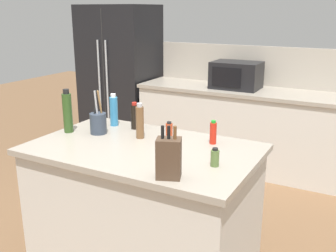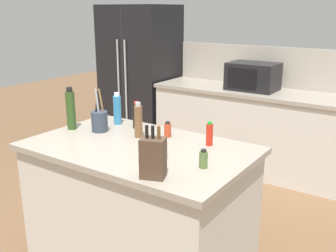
{
  "view_description": "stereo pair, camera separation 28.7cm",
  "coord_description": "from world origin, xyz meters",
  "px_view_note": "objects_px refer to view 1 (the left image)",
  "views": [
    {
      "loc": [
        1.3,
        -2.07,
        1.81
      ],
      "look_at": [
        0.0,
        0.35,
        0.99
      ],
      "focal_mm": 42.0,
      "sensor_mm": 36.0,
      "label": 1
    },
    {
      "loc": [
        1.55,
        -1.92,
        1.81
      ],
      "look_at": [
        0.0,
        0.35,
        0.99
      ],
      "focal_mm": 42.0,
      "sensor_mm": 36.0,
      "label": 2
    }
  ],
  "objects_px": {
    "refrigerator": "(120,77)",
    "hot_sauce_bottle": "(213,133)",
    "salt_shaker": "(173,149)",
    "microwave": "(236,75)",
    "utensil_crock": "(98,122)",
    "olive_oil_bottle": "(68,112)",
    "pepper_grinder": "(140,122)",
    "soy_sauce_bottle": "(135,116)",
    "spice_jar_oregano": "(215,158)",
    "spice_jar_paprika": "(169,130)",
    "dish_soap_bottle": "(114,111)",
    "knife_block": "(169,158)"
  },
  "relations": [
    {
      "from": "salt_shaker",
      "to": "refrigerator",
      "type": "bearing_deg",
      "value": 130.75
    },
    {
      "from": "utensil_crock",
      "to": "spice_jar_paprika",
      "type": "xyz_separation_m",
      "value": [
        0.49,
        0.17,
        -0.03
      ]
    },
    {
      "from": "microwave",
      "to": "spice_jar_oregano",
      "type": "relative_size",
      "value": 4.86
    },
    {
      "from": "pepper_grinder",
      "to": "soy_sauce_bottle",
      "type": "bearing_deg",
      "value": 132.17
    },
    {
      "from": "dish_soap_bottle",
      "to": "pepper_grinder",
      "type": "bearing_deg",
      "value": -26.0
    },
    {
      "from": "refrigerator",
      "to": "microwave",
      "type": "relative_size",
      "value": 3.48
    },
    {
      "from": "spice_jar_paprika",
      "to": "soy_sauce_bottle",
      "type": "distance_m",
      "value": 0.33
    },
    {
      "from": "knife_block",
      "to": "spice_jar_paprika",
      "type": "bearing_deg",
      "value": 96.74
    },
    {
      "from": "salt_shaker",
      "to": "olive_oil_bottle",
      "type": "bearing_deg",
      "value": 172.73
    },
    {
      "from": "salt_shaker",
      "to": "olive_oil_bottle",
      "type": "distance_m",
      "value": 0.94
    },
    {
      "from": "microwave",
      "to": "soy_sauce_bottle",
      "type": "height_order",
      "value": "microwave"
    },
    {
      "from": "salt_shaker",
      "to": "hot_sauce_bottle",
      "type": "relative_size",
      "value": 0.81
    },
    {
      "from": "utensil_crock",
      "to": "spice_jar_paprika",
      "type": "height_order",
      "value": "utensil_crock"
    },
    {
      "from": "spice_jar_paprika",
      "to": "salt_shaker",
      "type": "bearing_deg",
      "value": -58.68
    },
    {
      "from": "dish_soap_bottle",
      "to": "olive_oil_bottle",
      "type": "xyz_separation_m",
      "value": [
        -0.2,
        -0.3,
        0.03
      ]
    },
    {
      "from": "salt_shaker",
      "to": "spice_jar_oregano",
      "type": "xyz_separation_m",
      "value": [
        0.26,
        0.02,
        -0.01
      ]
    },
    {
      "from": "pepper_grinder",
      "to": "salt_shaker",
      "type": "bearing_deg",
      "value": -32.43
    },
    {
      "from": "pepper_grinder",
      "to": "dish_soap_bottle",
      "type": "relative_size",
      "value": 1.0
    },
    {
      "from": "salt_shaker",
      "to": "pepper_grinder",
      "type": "bearing_deg",
      "value": 147.57
    },
    {
      "from": "olive_oil_bottle",
      "to": "spice_jar_paprika",
      "type": "height_order",
      "value": "olive_oil_bottle"
    },
    {
      "from": "pepper_grinder",
      "to": "spice_jar_paprika",
      "type": "height_order",
      "value": "pepper_grinder"
    },
    {
      "from": "salt_shaker",
      "to": "hot_sauce_bottle",
      "type": "distance_m",
      "value": 0.39
    },
    {
      "from": "pepper_grinder",
      "to": "spice_jar_oregano",
      "type": "relative_size",
      "value": 2.28
    },
    {
      "from": "refrigerator",
      "to": "hot_sauce_bottle",
      "type": "height_order",
      "value": "refrigerator"
    },
    {
      "from": "microwave",
      "to": "knife_block",
      "type": "xyz_separation_m",
      "value": [
        0.5,
        -2.55,
        -0.04
      ]
    },
    {
      "from": "knife_block",
      "to": "salt_shaker",
      "type": "relative_size",
      "value": 2.2
    },
    {
      "from": "utensil_crock",
      "to": "olive_oil_bottle",
      "type": "bearing_deg",
      "value": -160.07
    },
    {
      "from": "refrigerator",
      "to": "hot_sauce_bottle",
      "type": "distance_m",
      "value": 2.91
    },
    {
      "from": "salt_shaker",
      "to": "hot_sauce_bottle",
      "type": "bearing_deg",
      "value": 74.42
    },
    {
      "from": "olive_oil_bottle",
      "to": "soy_sauce_bottle",
      "type": "relative_size",
      "value": 1.56
    },
    {
      "from": "spice_jar_oregano",
      "to": "soy_sauce_bottle",
      "type": "bearing_deg",
      "value": 153.48
    },
    {
      "from": "knife_block",
      "to": "dish_soap_bottle",
      "type": "distance_m",
      "value": 1.07
    },
    {
      "from": "pepper_grinder",
      "to": "hot_sauce_bottle",
      "type": "distance_m",
      "value": 0.51
    },
    {
      "from": "refrigerator",
      "to": "spice_jar_oregano",
      "type": "bearing_deg",
      "value": -45.58
    },
    {
      "from": "knife_block",
      "to": "hot_sauce_bottle",
      "type": "distance_m",
      "value": 0.63
    },
    {
      "from": "knife_block",
      "to": "olive_oil_bottle",
      "type": "bearing_deg",
      "value": 139.08
    },
    {
      "from": "microwave",
      "to": "utensil_crock",
      "type": "xyz_separation_m",
      "value": [
        -0.32,
        -2.1,
        -0.07
      ]
    },
    {
      "from": "utensil_crock",
      "to": "soy_sauce_bottle",
      "type": "xyz_separation_m",
      "value": [
        0.17,
        0.22,
        0.01
      ]
    },
    {
      "from": "microwave",
      "to": "pepper_grinder",
      "type": "bearing_deg",
      "value": -89.98
    },
    {
      "from": "pepper_grinder",
      "to": "hot_sauce_bottle",
      "type": "relative_size",
      "value": 1.55
    },
    {
      "from": "refrigerator",
      "to": "utensil_crock",
      "type": "height_order",
      "value": "refrigerator"
    },
    {
      "from": "refrigerator",
      "to": "olive_oil_bottle",
      "type": "distance_m",
      "value": 2.49
    },
    {
      "from": "pepper_grinder",
      "to": "spice_jar_oregano",
      "type": "distance_m",
      "value": 0.7
    },
    {
      "from": "spice_jar_paprika",
      "to": "refrigerator",
      "type": "bearing_deg",
      "value": 132.27
    },
    {
      "from": "dish_soap_bottle",
      "to": "olive_oil_bottle",
      "type": "height_order",
      "value": "olive_oil_bottle"
    },
    {
      "from": "pepper_grinder",
      "to": "dish_soap_bottle",
      "type": "height_order",
      "value": "same"
    },
    {
      "from": "microwave",
      "to": "refrigerator",
      "type": "bearing_deg",
      "value": 178.2
    },
    {
      "from": "soy_sauce_bottle",
      "to": "hot_sauce_bottle",
      "type": "bearing_deg",
      "value": -3.68
    },
    {
      "from": "microwave",
      "to": "olive_oil_bottle",
      "type": "xyz_separation_m",
      "value": [
        -0.54,
        -2.18,
        -0.0
      ]
    },
    {
      "from": "microwave",
      "to": "knife_block",
      "type": "distance_m",
      "value": 2.6
    }
  ]
}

